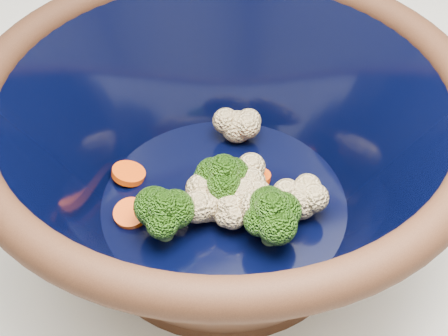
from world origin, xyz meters
The scene contains 2 objects.
mixing_bowl centered at (-0.09, 0.06, 1.00)m, with size 0.43×0.43×0.17m.
vegetable_pile centered at (-0.09, 0.05, 0.96)m, with size 0.16×0.16×0.06m.
Camera 1 is at (-0.25, -0.27, 1.35)m, focal length 50.00 mm.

